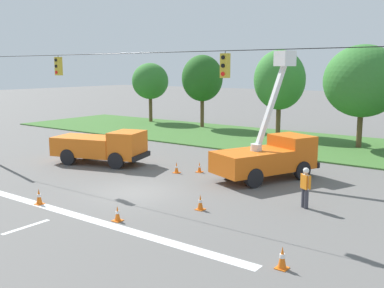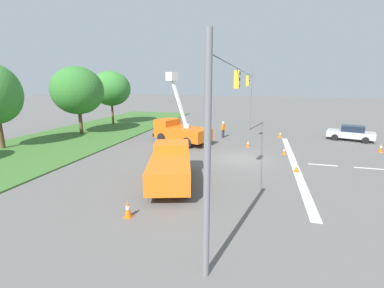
{
  "view_description": "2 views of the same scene",
  "coord_description": "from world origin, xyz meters",
  "px_view_note": "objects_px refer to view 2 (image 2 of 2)",
  "views": [
    {
      "loc": [
        14.62,
        -15.32,
        5.93
      ],
      "look_at": [
        0.48,
        4.01,
        1.86
      ],
      "focal_mm": 42.0,
      "sensor_mm": 36.0,
      "label": 1
    },
    {
      "loc": [
        -19.72,
        -1.37,
        5.86
      ],
      "look_at": [
        -0.96,
        3.69,
        1.19
      ],
      "focal_mm": 24.0,
      "sensor_mm": 36.0,
      "label": 2
    }
  ],
  "objects_px": {
    "traffic_cone_far_right": "(128,209)",
    "utility_truck_support_near": "(170,165)",
    "traffic_cone_mid_left": "(284,151)",
    "traffic_cone_lane_edge_a": "(248,143)",
    "traffic_cone_far_left": "(184,154)",
    "traffic_cone_foreground_left": "(297,167)",
    "road_worker": "(223,129)",
    "utility_truck_bucket_lift": "(180,130)",
    "tree_far_east": "(111,89)",
    "traffic_cone_foreground_right": "(177,151)",
    "tree_east": "(78,91)",
    "traffic_cone_lane_edge_b": "(381,148)",
    "sedan_silver": "(351,133)",
    "traffic_cone_near_bucket": "(280,134)"
  },
  "relations": [
    {
      "from": "road_worker",
      "to": "traffic_cone_foreground_left",
      "type": "xyz_separation_m",
      "value": [
        -9.65,
        -6.42,
        -0.65
      ]
    },
    {
      "from": "road_worker",
      "to": "traffic_cone_far_left",
      "type": "height_order",
      "value": "road_worker"
    },
    {
      "from": "utility_truck_support_near",
      "to": "traffic_cone_near_bucket",
      "type": "relative_size",
      "value": 8.91
    },
    {
      "from": "traffic_cone_foreground_left",
      "to": "traffic_cone_lane_edge_a",
      "type": "bearing_deg",
      "value": 29.9
    },
    {
      "from": "utility_truck_support_near",
      "to": "traffic_cone_near_bucket",
      "type": "height_order",
      "value": "utility_truck_support_near"
    },
    {
      "from": "utility_truck_support_near",
      "to": "traffic_cone_far_right",
      "type": "xyz_separation_m",
      "value": [
        -4.23,
        0.5,
        -0.72
      ]
    },
    {
      "from": "traffic_cone_lane_edge_a",
      "to": "traffic_cone_far_right",
      "type": "distance_m",
      "value": 15.21
    },
    {
      "from": "traffic_cone_lane_edge_a",
      "to": "utility_truck_support_near",
      "type": "bearing_deg",
      "value": 158.99
    },
    {
      "from": "sedan_silver",
      "to": "traffic_cone_lane_edge_b",
      "type": "distance_m",
      "value": 4.58
    },
    {
      "from": "traffic_cone_mid_left",
      "to": "traffic_cone_foreground_right",
      "type": "bearing_deg",
      "value": 104.33
    },
    {
      "from": "tree_far_east",
      "to": "traffic_cone_lane_edge_b",
      "type": "bearing_deg",
      "value": -103.19
    },
    {
      "from": "utility_truck_support_near",
      "to": "traffic_cone_near_bucket",
      "type": "bearing_deg",
      "value": -24.68
    },
    {
      "from": "traffic_cone_mid_left",
      "to": "traffic_cone_far_left",
      "type": "relative_size",
      "value": 0.99
    },
    {
      "from": "tree_far_east",
      "to": "traffic_cone_mid_left",
      "type": "xyz_separation_m",
      "value": [
        -10.11,
        -22.4,
        -4.75
      ]
    },
    {
      "from": "utility_truck_support_near",
      "to": "traffic_cone_lane_edge_b",
      "type": "bearing_deg",
      "value": -52.92
    },
    {
      "from": "traffic_cone_mid_left",
      "to": "traffic_cone_lane_edge_a",
      "type": "relative_size",
      "value": 0.93
    },
    {
      "from": "traffic_cone_foreground_right",
      "to": "traffic_cone_mid_left",
      "type": "relative_size",
      "value": 0.96
    },
    {
      "from": "traffic_cone_foreground_left",
      "to": "sedan_silver",
      "type": "bearing_deg",
      "value": -29.14
    },
    {
      "from": "utility_truck_support_near",
      "to": "traffic_cone_foreground_right",
      "type": "xyz_separation_m",
      "value": [
        6.27,
        1.69,
        -0.84
      ]
    },
    {
      "from": "tree_east",
      "to": "traffic_cone_far_right",
      "type": "xyz_separation_m",
      "value": [
        -15.62,
        -14.53,
        -4.58
      ]
    },
    {
      "from": "utility_truck_bucket_lift",
      "to": "traffic_cone_far_left",
      "type": "bearing_deg",
      "value": -158.57
    },
    {
      "from": "sedan_silver",
      "to": "utility_truck_support_near",
      "type": "bearing_deg",
      "value": 138.47
    },
    {
      "from": "tree_east",
      "to": "road_worker",
      "type": "bearing_deg",
      "value": -81.57
    },
    {
      "from": "utility_truck_bucket_lift",
      "to": "traffic_cone_mid_left",
      "type": "xyz_separation_m",
      "value": [
        -1.65,
        -9.7,
        -1.05
      ]
    },
    {
      "from": "traffic_cone_far_left",
      "to": "traffic_cone_mid_left",
      "type": "bearing_deg",
      "value": -67.82
    },
    {
      "from": "sedan_silver",
      "to": "tree_far_east",
      "type": "bearing_deg",
      "value": 84.72
    },
    {
      "from": "tree_east",
      "to": "traffic_cone_lane_edge_b",
      "type": "relative_size",
      "value": 9.74
    },
    {
      "from": "utility_truck_support_near",
      "to": "traffic_cone_foreground_right",
      "type": "distance_m",
      "value": 6.55
    },
    {
      "from": "road_worker",
      "to": "traffic_cone_far_right",
      "type": "distance_m",
      "value": 18.09
    },
    {
      "from": "traffic_cone_foreground_left",
      "to": "road_worker",
      "type": "bearing_deg",
      "value": 33.63
    },
    {
      "from": "tree_far_east",
      "to": "tree_east",
      "type": "bearing_deg",
      "value": -177.3
    },
    {
      "from": "tree_far_east",
      "to": "utility_truck_support_near",
      "type": "relative_size",
      "value": 1.18
    },
    {
      "from": "traffic_cone_mid_left",
      "to": "traffic_cone_lane_edge_a",
      "type": "xyz_separation_m",
      "value": [
        1.81,
        3.07,
        0.03
      ]
    },
    {
      "from": "tree_east",
      "to": "traffic_cone_foreground_right",
      "type": "height_order",
      "value": "tree_east"
    },
    {
      "from": "road_worker",
      "to": "traffic_cone_foreground_right",
      "type": "distance_m",
      "value": 8.04
    },
    {
      "from": "traffic_cone_mid_left",
      "to": "traffic_cone_lane_edge_b",
      "type": "relative_size",
      "value": 0.79
    },
    {
      "from": "road_worker",
      "to": "traffic_cone_lane_edge_a",
      "type": "xyz_separation_m",
      "value": [
        -3.46,
        -2.86,
        -0.68
      ]
    },
    {
      "from": "traffic_cone_lane_edge_b",
      "to": "traffic_cone_far_left",
      "type": "height_order",
      "value": "traffic_cone_lane_edge_b"
    },
    {
      "from": "utility_truck_bucket_lift",
      "to": "traffic_cone_foreground_right",
      "type": "height_order",
      "value": "utility_truck_bucket_lift"
    },
    {
      "from": "traffic_cone_far_right",
      "to": "utility_truck_support_near",
      "type": "bearing_deg",
      "value": -6.72
    },
    {
      "from": "utility_truck_support_near",
      "to": "utility_truck_bucket_lift",
      "type": "bearing_deg",
      "value": 14.72
    },
    {
      "from": "traffic_cone_foreground_left",
      "to": "traffic_cone_far_left",
      "type": "distance_m",
      "value": 8.37
    },
    {
      "from": "utility_truck_support_near",
      "to": "traffic_cone_foreground_left",
      "type": "distance_m",
      "value": 8.61
    },
    {
      "from": "utility_truck_bucket_lift",
      "to": "traffic_cone_far_left",
      "type": "distance_m",
      "value": 5.29
    },
    {
      "from": "utility_truck_support_near",
      "to": "road_worker",
      "type": "relative_size",
      "value": 3.54
    },
    {
      "from": "traffic_cone_mid_left",
      "to": "traffic_cone_near_bucket",
      "type": "distance_m",
      "value": 7.04
    },
    {
      "from": "road_worker",
      "to": "traffic_cone_lane_edge_b",
      "type": "bearing_deg",
      "value": -99.37
    },
    {
      "from": "tree_far_east",
      "to": "traffic_cone_foreground_right",
      "type": "relative_size",
      "value": 12.48
    },
    {
      "from": "utility_truck_support_near",
      "to": "traffic_cone_foreground_right",
      "type": "height_order",
      "value": "utility_truck_support_near"
    },
    {
      "from": "traffic_cone_foreground_left",
      "to": "tree_east",
      "type": "bearing_deg",
      "value": 72.15
    }
  ]
}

